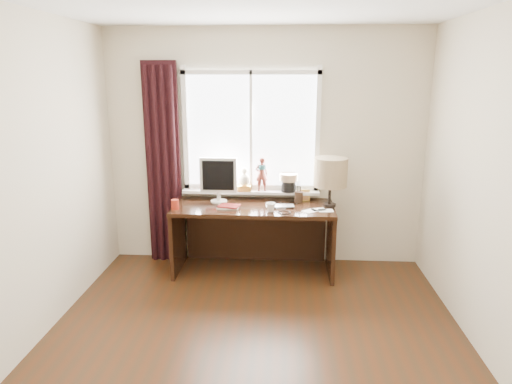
# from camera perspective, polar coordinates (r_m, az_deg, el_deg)

# --- Properties ---
(floor) EXTENTS (3.50, 4.00, 0.00)m
(floor) POSITION_cam_1_polar(r_m,az_deg,el_deg) (3.68, -0.50, -20.38)
(floor) COLOR #321F10
(floor) RESTS_ON ground
(wall_back) EXTENTS (3.50, 0.00, 2.60)m
(wall_back) POSITION_cam_1_polar(r_m,az_deg,el_deg) (5.08, 1.11, 5.40)
(wall_back) COLOR beige
(wall_back) RESTS_ON ground
(wall_left) EXTENTS (0.00, 4.00, 2.60)m
(wall_left) POSITION_cam_1_polar(r_m,az_deg,el_deg) (3.69, -28.79, 0.06)
(wall_left) COLOR beige
(wall_left) RESTS_ON ground
(laptop) EXTENTS (0.31, 0.22, 0.02)m
(laptop) POSITION_cam_1_polar(r_m,az_deg,el_deg) (4.79, 3.02, -1.79)
(laptop) COLOR silver
(laptop) RESTS_ON desk
(mug) EXTENTS (0.13, 0.13, 0.10)m
(mug) POSITION_cam_1_polar(r_m,az_deg,el_deg) (4.63, 1.86, -1.88)
(mug) COLOR white
(mug) RESTS_ON desk
(red_cup) EXTENTS (0.08, 0.08, 0.10)m
(red_cup) POSITION_cam_1_polar(r_m,az_deg,el_deg) (4.78, -10.08, -1.55)
(red_cup) COLOR maroon
(red_cup) RESTS_ON desk
(window) EXTENTS (1.52, 0.22, 1.40)m
(window) POSITION_cam_1_polar(r_m,az_deg,el_deg) (5.04, -0.58, 5.35)
(window) COLOR white
(window) RESTS_ON ground
(curtain) EXTENTS (0.38, 0.09, 2.25)m
(curtain) POSITION_cam_1_polar(r_m,az_deg,el_deg) (5.20, -11.54, 3.24)
(curtain) COLOR black
(curtain) RESTS_ON floor
(desk) EXTENTS (1.70, 0.70, 0.75)m
(desk) POSITION_cam_1_polar(r_m,az_deg,el_deg) (5.01, -0.22, -4.09)
(desk) COLOR black
(desk) RESTS_ON floor
(monitor) EXTENTS (0.40, 0.18, 0.49)m
(monitor) POSITION_cam_1_polar(r_m,az_deg,el_deg) (4.94, -4.73, 1.87)
(monitor) COLOR beige
(monitor) RESTS_ON desk
(notebook_stack) EXTENTS (0.24, 0.19, 0.03)m
(notebook_stack) POSITION_cam_1_polar(r_m,az_deg,el_deg) (4.77, -3.45, -1.83)
(notebook_stack) COLOR beige
(notebook_stack) RESTS_ON desk
(brush_holder) EXTENTS (0.09, 0.09, 0.25)m
(brush_holder) POSITION_cam_1_polar(r_m,az_deg,el_deg) (4.98, 5.37, -0.61)
(brush_holder) COLOR black
(brush_holder) RESTS_ON desk
(icon_frame) EXTENTS (0.10, 0.03, 0.13)m
(icon_frame) POSITION_cam_1_polar(r_m,az_deg,el_deg) (5.03, 6.17, -0.42)
(icon_frame) COLOR gold
(icon_frame) RESTS_ON desk
(table_lamp) EXTENTS (0.35, 0.35, 0.52)m
(table_lamp) POSITION_cam_1_polar(r_m,az_deg,el_deg) (4.80, 9.30, 2.39)
(table_lamp) COLOR black
(table_lamp) RESTS_ON desk
(loose_papers) EXTENTS (0.33, 0.22, 0.00)m
(loose_papers) POSITION_cam_1_polar(r_m,az_deg,el_deg) (4.72, 7.78, -2.28)
(loose_papers) COLOR white
(loose_papers) RESTS_ON desk
(desk_cables) EXTENTS (0.30, 0.51, 0.01)m
(desk_cables) POSITION_cam_1_polar(r_m,az_deg,el_deg) (4.80, 3.70, -1.88)
(desk_cables) COLOR black
(desk_cables) RESTS_ON desk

